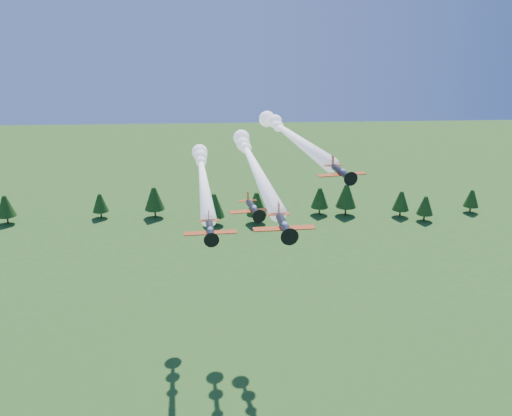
{
  "coord_description": "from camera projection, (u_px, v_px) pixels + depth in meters",
  "views": [
    {
      "loc": [
        -6.97,
        -81.97,
        72.95
      ],
      "look_at": [
        -2.41,
        0.0,
        44.14
      ],
      "focal_mm": 40.0,
      "sensor_mm": 36.0,
      "label": 1
    }
  ],
  "objects": [
    {
      "name": "plane_slot",
      "position": [
        253.0,
        208.0,
        95.28
      ],
      "size": [
        8.14,
        8.91,
        2.84
      ],
      "rotation": [
        0.0,
        0.0,
        0.18
      ],
      "color": "black",
      "rests_on": "ground"
    },
    {
      "name": "plane_left",
      "position": [
        203.0,
        175.0,
        116.18
      ],
      "size": [
        9.46,
        56.37,
        3.7
      ],
      "rotation": [
        0.0,
        0.0,
        0.07
      ],
      "color": "black",
      "rests_on": "ground"
    },
    {
      "name": "plane_lead",
      "position": [
        253.0,
        162.0,
        109.64
      ],
      "size": [
        10.37,
        62.33,
        3.7
      ],
      "rotation": [
        0.0,
        0.0,
        0.07
      ],
      "color": "black",
      "rests_on": "ground"
    },
    {
      "name": "treeline",
      "position": [
        258.0,
        201.0,
        206.63
      ],
      "size": [
        176.56,
        16.31,
        11.85
      ],
      "color": "#382314",
      "rests_on": "ground"
    },
    {
      "name": "plane_right",
      "position": [
        290.0,
        134.0,
        114.36
      ],
      "size": [
        13.59,
        51.15,
        3.7
      ],
      "rotation": [
        0.0,
        0.0,
        0.17
      ],
      "color": "black",
      "rests_on": "ground"
    }
  ]
}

